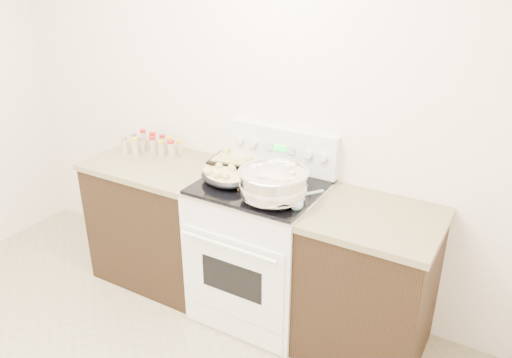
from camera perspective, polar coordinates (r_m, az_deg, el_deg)
The scene contains 9 objects.
counter_left at distance 3.72m, azimuth -10.67°, elevation -4.58°, with size 0.93×0.67×0.92m.
counter_right at distance 3.07m, azimuth 12.71°, elevation -11.67°, with size 0.73×0.67×0.92m.
kitchen_range at distance 3.28m, azimuth 0.48°, elevation -7.80°, with size 0.78×0.73×1.22m.
mixing_bowl at distance 2.83m, azimuth 1.98°, elevation -0.72°, with size 0.52×0.52×0.24m.
roasting_pan at distance 3.06m, azimuth -3.77°, elevation 0.33°, with size 0.40×0.34×0.11m.
baking_sheet at distance 3.40m, azimuth -1.22°, elevation 2.34°, with size 0.49×0.38×0.06m.
wooden_spoon at distance 2.99m, azimuth -0.97°, elevation -1.02°, with size 0.20×0.21×0.04m.
blue_ladle at distance 2.78m, azimuth 4.80°, elevation -2.67°, with size 0.11×0.27×0.10m.
spice_jars at distance 3.69m, azimuth -11.82°, elevation 3.91°, with size 0.40×0.24×0.13m.
Camera 1 is at (1.73, -0.99, 2.23)m, focal length 35.00 mm.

